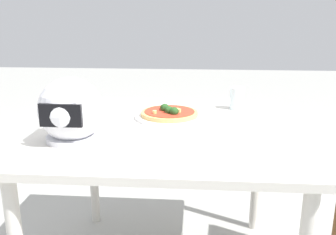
{
  "coord_description": "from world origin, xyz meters",
  "views": [
    {
      "loc": [
        -0.12,
        1.49,
        1.22
      ],
      "look_at": [
        0.0,
        -0.07,
        0.78
      ],
      "focal_mm": 39.05,
      "sensor_mm": 36.0,
      "label": 1
    }
  ],
  "objects_px": {
    "motorcycle_helmet": "(71,111)",
    "drinking_glass": "(237,98)",
    "dining_table": "(167,144)",
    "pizza": "(169,113)"
  },
  "relations": [
    {
      "from": "pizza",
      "to": "drinking_glass",
      "type": "bearing_deg",
      "value": -149.54
    },
    {
      "from": "motorcycle_helmet",
      "to": "drinking_glass",
      "type": "height_order",
      "value": "motorcycle_helmet"
    },
    {
      "from": "motorcycle_helmet",
      "to": "drinking_glass",
      "type": "relative_size",
      "value": 2.16
    },
    {
      "from": "pizza",
      "to": "drinking_glass",
      "type": "relative_size",
      "value": 2.36
    },
    {
      "from": "dining_table",
      "to": "drinking_glass",
      "type": "relative_size",
      "value": 9.62
    },
    {
      "from": "drinking_glass",
      "to": "motorcycle_helmet",
      "type": "bearing_deg",
      "value": 38.36
    },
    {
      "from": "dining_table",
      "to": "motorcycle_helmet",
      "type": "bearing_deg",
      "value": 31.1
    },
    {
      "from": "dining_table",
      "to": "motorcycle_helmet",
      "type": "height_order",
      "value": "motorcycle_helmet"
    },
    {
      "from": "pizza",
      "to": "motorcycle_helmet",
      "type": "bearing_deg",
      "value": 44.65
    },
    {
      "from": "pizza",
      "to": "drinking_glass",
      "type": "height_order",
      "value": "drinking_glass"
    }
  ]
}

